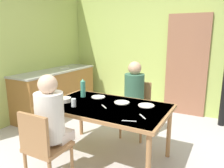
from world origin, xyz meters
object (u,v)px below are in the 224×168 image
dining_table (106,110)px  person_near_diner (51,115)px  person_far_diner (134,90)px  kitchen_counter (56,91)px  chair_near_diner (43,146)px  chair_far_diner (137,106)px  serving_bowl_center (65,100)px  water_bottle_green_near (83,88)px

dining_table → person_near_diner: bearing=-111.8°
person_near_diner → person_far_diner: size_ratio=1.00×
person_far_diner → dining_table: bearing=83.1°
kitchen_counter → dining_table: bearing=-29.9°
chair_near_diner → chair_far_diner: 1.70m
person_near_diner → serving_bowl_center: size_ratio=4.53×
water_bottle_green_near → kitchen_counter: bearing=147.0°
kitchen_counter → water_bottle_green_near: bearing=-33.0°
person_near_diner → water_bottle_green_near: 0.91m
chair_near_diner → serving_bowl_center: size_ratio=5.12×
chair_near_diner → water_bottle_green_near: (-0.21, 1.02, 0.36)m
person_near_diner → person_far_diner: bearing=75.4°
serving_bowl_center → person_far_diner: bearing=51.6°
chair_near_diner → chair_far_diner: (0.36, 1.66, 0.00)m
dining_table → water_bottle_green_near: (-0.49, 0.18, 0.19)m
dining_table → water_bottle_green_near: water_bottle_green_near is taller
chair_near_diner → person_far_diner: person_far_diner is taller
kitchen_counter → serving_bowl_center: kitchen_counter is taller
person_near_diner → kitchen_counter: bearing=131.2°
chair_far_diner → dining_table: bearing=84.2°
person_far_diner → chair_far_diner: bearing=-90.0°
kitchen_counter → person_far_diner: 1.93m
kitchen_counter → person_near_diner: bearing=-48.8°
chair_near_diner → person_near_diner: person_near_diner is taller
chair_far_diner → person_near_diner: 1.59m
kitchen_counter → water_bottle_green_near: (1.30, -0.84, 0.40)m
chair_far_diner → chair_near_diner: bearing=77.7°
person_far_diner → person_near_diner: bearing=75.4°
chair_far_diner → water_bottle_green_near: (-0.58, -0.65, 0.36)m
chair_near_diner → person_far_diner: size_ratio=1.13×
dining_table → chair_near_diner: chair_near_diner is taller
chair_far_diner → person_near_diner: size_ratio=1.13×
dining_table → person_far_diner: (0.08, 0.70, 0.12)m
kitchen_counter → chair_far_diner: 1.89m
person_far_diner → serving_bowl_center: bearing=51.6°
person_near_diner → chair_far_diner: bearing=76.6°
dining_table → water_bottle_green_near: bearing=159.4°
chair_far_diner → person_near_diner: (-0.36, -1.53, 0.28)m
dining_table → chair_near_diner: bearing=-108.5°
person_far_diner → water_bottle_green_near: (-0.58, -0.51, 0.07)m
kitchen_counter → person_far_diner: size_ratio=2.48×
chair_far_diner → person_far_diner: size_ratio=1.13×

